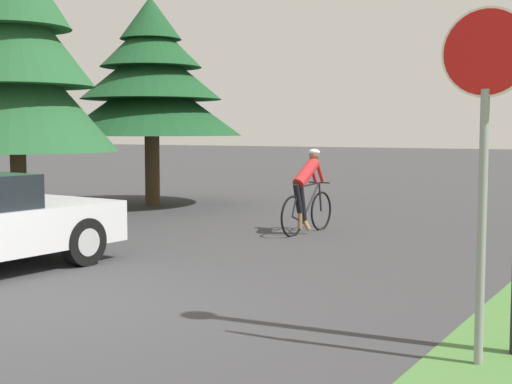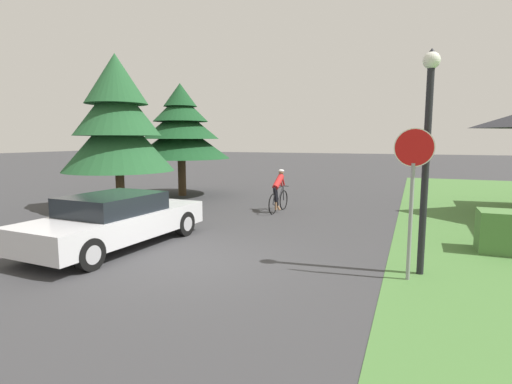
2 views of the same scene
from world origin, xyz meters
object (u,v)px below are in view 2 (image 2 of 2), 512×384
conifer_tall_near (117,121)px  conifer_tall_far (181,130)px  street_lamp (427,136)px  cyclist (278,192)px  stop_sign (413,175)px  sedan_left_lane (116,220)px

conifer_tall_near → conifer_tall_far: 4.07m
street_lamp → conifer_tall_far: bearing=142.7°
street_lamp → conifer_tall_near: bearing=160.1°
cyclist → stop_sign: bearing=-138.9°
sedan_left_lane → cyclist: cyclist is taller
stop_sign → conifer_tall_far: conifer_tall_far is taller
cyclist → stop_sign: size_ratio=0.63×
sedan_left_lane → cyclist: 6.36m
stop_sign → conifer_tall_far: (-10.06, 8.26, 1.08)m
cyclist → street_lamp: bearing=-135.5°
sedan_left_lane → stop_sign: bearing=-85.6°
sedan_left_lane → street_lamp: street_lamp is taller
sedan_left_lane → conifer_tall_far: (-3.40, 8.39, 2.39)m
stop_sign → conifer_tall_near: (-10.20, 4.20, 1.29)m
sedan_left_lane → cyclist: size_ratio=2.74×
cyclist → conifer_tall_far: bearing=70.1°
cyclist → conifer_tall_near: size_ratio=0.31×
stop_sign → conifer_tall_far: bearing=-40.4°
sedan_left_lane → street_lamp: size_ratio=1.15×
street_lamp → conifer_tall_far: conifer_tall_far is taller
stop_sign → cyclist: bearing=-53.5°
sedan_left_lane → cyclist: bearing=-16.5°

